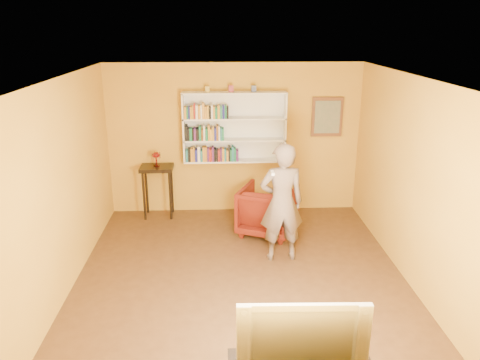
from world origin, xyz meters
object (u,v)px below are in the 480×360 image
(console_table, at_px, (157,175))
(television, at_px, (301,329))
(person, at_px, (282,203))
(ruby_lustre, at_px, (156,156))
(armchair, at_px, (268,210))
(bookshelf, at_px, (234,127))

(console_table, xyz_separation_m, television, (1.80, -4.50, 0.01))
(person, bearing_deg, console_table, -45.62)
(console_table, xyz_separation_m, ruby_lustre, (0.00, 0.00, 0.35))
(armchair, xyz_separation_m, television, (-0.09, -3.70, 0.39))
(armchair, height_order, person, person)
(console_table, relative_size, armchair, 1.07)
(bookshelf, xyz_separation_m, ruby_lustre, (-1.38, -0.16, -0.47))
(bookshelf, bearing_deg, armchair, -61.93)
(ruby_lustre, bearing_deg, console_table, 180.00)
(armchair, bearing_deg, television, 111.45)
(person, bearing_deg, bookshelf, -76.78)
(television, bearing_deg, console_table, 113.54)
(console_table, relative_size, ruby_lustre, 3.70)
(bookshelf, bearing_deg, person, -71.90)
(bookshelf, distance_m, television, 4.75)
(console_table, height_order, armchair, console_table)
(ruby_lustre, xyz_separation_m, television, (1.80, -4.50, -0.34))
(console_table, xyz_separation_m, armchair, (1.89, -0.80, -0.38))
(bookshelf, distance_m, armchair, 1.62)
(armchair, relative_size, person, 0.50)
(ruby_lustre, bearing_deg, person, -40.74)
(bookshelf, xyz_separation_m, person, (0.61, -1.87, -0.71))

